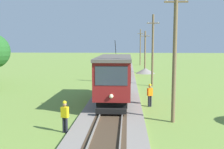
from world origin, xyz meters
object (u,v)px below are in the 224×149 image
Objects in this scene: utility_pole_near_tram at (175,54)px; utility_pole_distant at (140,47)px; utility_pole_far at (145,52)px; red_tram at (114,77)px; gravel_pile at (145,71)px; track_worker at (65,115)px; utility_pole_mid at (153,50)px; second_worker at (150,94)px; freight_car at (121,65)px.

utility_pole_distant is at bearing 90.00° from utility_pole_near_tram.
utility_pole_near_tram is 26.39m from utility_pole_far.
utility_pole_near_tram reaches higher than red_tram.
utility_pole_near_tram is at bearing -50.23° from red_tram.
gravel_pile is (0.07, -0.34, -3.09)m from utility_pole_far.
red_tram is 7.42m from track_worker.
red_tram is at bearing -100.40° from gravel_pile.
utility_pole_mid is 12.94m from gravel_pile.
utility_pole_mid is at bearing -28.98° from second_worker.
utility_pole_mid is 1.01× the size of utility_pole_distant.
utility_pole_near_tram is 4.63× the size of track_worker.
utility_pole_distant is at bearing -24.25° from second_worker.
utility_pole_near_tram reaches higher than track_worker.
utility_pole_near_tram is at bearing -80.57° from freight_car.
red_tram reaches higher than track_worker.
gravel_pile is 29.03m from track_worker.
utility_pole_far is (3.86, 3.12, 1.96)m from freight_car.
track_worker is (-2.33, -25.56, -0.57)m from freight_car.
freight_car reaches higher than gravel_pile.
utility_pole_mid is 17.40m from track_worker.
utility_pole_mid reaches higher than gravel_pile.
utility_pole_far reaches higher than gravel_pile.
freight_car is (-0.00, 18.62, -0.64)m from red_tram.
second_worker is (-1.10, -9.83, -3.14)m from utility_pole_mid.
second_worker is at bearing -91.64° from utility_pole_distant.
track_worker is at bearing -108.61° from red_tram.
red_tram is 1.25× the size of utility_pole_far.
red_tram is at bearing -95.86° from utility_pole_distant.
second_worker is at bearing -81.90° from freight_car.
freight_car is at bearing 99.43° from utility_pole_near_tram.
utility_pole_distant is 4.46× the size of track_worker.
freight_car is 0.64× the size of utility_pole_mid.
track_worker is at bearing -97.92° from utility_pole_distant.
utility_pole_distant reaches higher than utility_pole_far.
gravel_pile is (0.07, 12.39, -3.70)m from utility_pole_mid.
utility_pole_distant is 45.04m from track_worker.
second_worker is at bearing -22.79° from track_worker.
utility_pole_near_tram is 1.04× the size of utility_pole_distant.
gravel_pile is 1.75× the size of second_worker.
red_tram is at bearing 129.77° from utility_pole_near_tram.
freight_car is 0.65× the size of utility_pole_distant.
utility_pole_distant is 4.46× the size of second_worker.
utility_pole_near_tram is at bearing -90.00° from utility_pole_far.
freight_car is at bearing -141.02° from utility_pole_far.
gravel_pile is (3.93, 21.40, -1.77)m from red_tram.
utility_pole_far is at bearing 90.00° from utility_pole_mid.
utility_pole_far is 2.19× the size of gravel_pile.
red_tram is 1.06× the size of utility_pole_mid.
utility_pole_near_tram is at bearing -52.58° from track_worker.
utility_pole_distant is 2.54× the size of gravel_pile.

